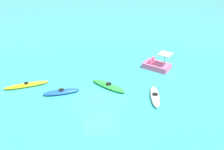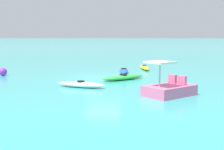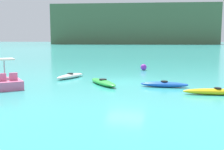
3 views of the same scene
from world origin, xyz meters
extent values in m
plane|color=#38ADA8|center=(0.00, 0.00, 0.00)|extent=(600.00, 600.00, 0.00)
ellipsoid|color=blue|center=(2.56, -1.39, 0.16)|extent=(2.82, 0.71, 0.32)
cylinder|color=black|center=(2.56, -1.39, 0.35)|extent=(0.42, 0.42, 0.05)
ellipsoid|color=white|center=(-4.25, 0.86, 0.16)|extent=(1.47, 2.90, 0.32)
cylinder|color=black|center=(-4.25, 0.86, 0.35)|extent=(0.53, 0.53, 0.05)
ellipsoid|color=green|center=(-1.19, -1.42, 0.16)|extent=(2.61, 2.98, 0.32)
cylinder|color=black|center=(-1.19, -1.42, 0.35)|extent=(0.65, 0.65, 0.05)
ellipsoid|color=yellow|center=(5.29, -3.09, 0.16)|extent=(3.52, 0.95, 0.32)
cylinder|color=black|center=(5.29, -3.09, 0.35)|extent=(0.39, 0.39, 0.05)
cube|color=pink|center=(-6.36, -3.74, 0.25)|extent=(2.72, 2.79, 0.50)
cube|color=pink|center=(-6.22, -4.35, 0.72)|extent=(0.43, 0.41, 0.44)
cube|color=pink|center=(-5.77, -3.95, 0.72)|extent=(0.43, 0.41, 0.44)
cylinder|color=#B2B2B7|center=(-6.83, -3.22, 1.05)|extent=(0.08, 0.08, 1.10)
cube|color=silver|center=(-6.83, -3.22, 1.64)|extent=(1.55, 1.55, 0.08)
sphere|color=purple|center=(0.40, 7.20, 0.28)|extent=(0.57, 0.57, 0.57)
camera|label=1|loc=(2.11, 13.63, 9.55)|focal=35.71mm
camera|label=2|loc=(-21.14, -1.83, 2.86)|focal=49.84mm
camera|label=3|loc=(3.05, -17.49, 2.80)|focal=43.35mm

